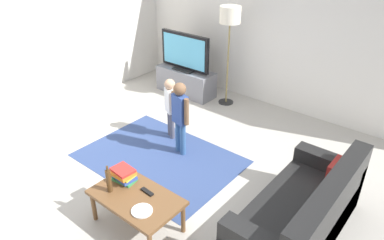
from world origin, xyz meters
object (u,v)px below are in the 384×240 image
object	(u,v)px
tv	(185,52)
book_stack	(124,174)
tv_stand	(186,82)
child_center	(180,112)
bottle	(109,181)
coffee_table	(136,200)
plate	(142,211)
floor_lamp	(230,20)
child_near_tv	(170,103)
couch	(304,217)
tv_remote	(147,192)

from	to	relation	value
tv	book_stack	xyz separation A→B (m)	(1.60, -2.94, -0.35)
tv_stand	child_center	distance (m)	2.16
child_center	bottle	world-z (taller)	child_center
coffee_table	plate	distance (m)	0.26
floor_lamp	child_near_tv	size ratio (longest dim) A/B	1.81
tv_stand	floor_lamp	size ratio (longest dim) A/B	0.67
tv_stand	couch	distance (m)	3.97
couch	plate	world-z (taller)	couch
tv	book_stack	size ratio (longest dim) A/B	3.86
child_near_tv	tv_remote	world-z (taller)	child_near_tv
child_near_tv	tv	bearing A→B (deg)	122.80
couch	child_near_tv	distance (m)	2.59
child_center	couch	bearing A→B (deg)	-11.08
plate	bottle	bearing A→B (deg)	180.00
child_near_tv	plate	xyz separation A→B (m)	(1.23, -1.77, -0.16)
child_center	coffee_table	bearing A→B (deg)	-67.11
coffee_table	tv_remote	distance (m)	0.14
couch	plate	distance (m)	1.69
tv_remote	floor_lamp	bearing A→B (deg)	113.09
coffee_table	child_center	bearing A→B (deg)	112.89
child_near_tv	bottle	distance (m)	1.91
child_near_tv	tv_remote	distance (m)	1.86
tv_stand	tv	bearing A→B (deg)	-90.00
tv_stand	tv	size ratio (longest dim) A/B	1.09
tv	child_near_tv	bearing A→B (deg)	-57.20
tv	bottle	world-z (taller)	tv
plate	child_center	bearing A→B (deg)	118.07
floor_lamp	child_center	distance (m)	2.06
coffee_table	plate	xyz separation A→B (m)	(0.22, -0.12, 0.06)
book_stack	plate	distance (m)	0.57
child_center	coffee_table	size ratio (longest dim) A/B	1.11
bottle	child_center	bearing A→B (deg)	101.62
tv_remote	plate	bearing A→B (deg)	-50.91
tv	child_near_tv	size ratio (longest dim) A/B	1.12
child_near_tv	plate	bearing A→B (deg)	-55.27
tv_stand	plate	world-z (taller)	tv_stand
tv	couch	distance (m)	4.00
child_near_tv	plate	distance (m)	2.16
book_stack	plate	xyz separation A→B (m)	(0.52, -0.22, -0.07)
bottle	plate	bearing A→B (deg)	-0.00
tv_stand	book_stack	bearing A→B (deg)	-61.61
couch	tv_remote	size ratio (longest dim) A/B	10.59
couch	coffee_table	bearing A→B (deg)	-146.03
bottle	tv	bearing A→B (deg)	117.18
floor_lamp	tv_remote	distance (m)	3.47
floor_lamp	bottle	xyz separation A→B (m)	(0.76, -3.34, -0.98)
couch	child_center	size ratio (longest dim) A/B	1.62
floor_lamp	bottle	world-z (taller)	floor_lamp
book_stack	child_near_tv	bearing A→B (deg)	114.42
floor_lamp	child_center	size ratio (longest dim) A/B	1.60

